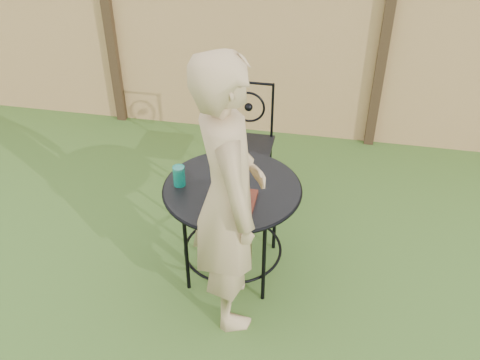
{
  "coord_description": "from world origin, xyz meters",
  "views": [
    {
      "loc": [
        0.92,
        -2.6,
        2.79
      ],
      "look_at": [
        0.37,
        0.22,
        0.75
      ],
      "focal_mm": 40.0,
      "sensor_mm": 36.0,
      "label": 1
    }
  ],
  "objects_px": {
    "salad_plate": "(234,201)",
    "patio_table": "(232,203)",
    "patio_chair": "(245,139)",
    "diner": "(229,198)"
  },
  "relations": [
    {
      "from": "salad_plate",
      "to": "patio_table",
      "type": "bearing_deg",
      "value": 104.92
    },
    {
      "from": "patio_table",
      "to": "diner",
      "type": "relative_size",
      "value": 0.51
    },
    {
      "from": "patio_chair",
      "to": "diner",
      "type": "bearing_deg",
      "value": -83.52
    },
    {
      "from": "patio_chair",
      "to": "diner",
      "type": "height_order",
      "value": "diner"
    },
    {
      "from": "diner",
      "to": "salad_plate",
      "type": "xyz_separation_m",
      "value": [
        -0.01,
        0.19,
        -0.17
      ]
    },
    {
      "from": "patio_table",
      "to": "diner",
      "type": "distance_m",
      "value": 0.49
    },
    {
      "from": "patio_chair",
      "to": "salad_plate",
      "type": "relative_size",
      "value": 3.52
    },
    {
      "from": "patio_table",
      "to": "salad_plate",
      "type": "xyz_separation_m",
      "value": [
        0.04,
        -0.17,
        0.15
      ]
    },
    {
      "from": "diner",
      "to": "salad_plate",
      "type": "distance_m",
      "value": 0.26
    },
    {
      "from": "patio_table",
      "to": "patio_chair",
      "type": "distance_m",
      "value": 0.99
    }
  ]
}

